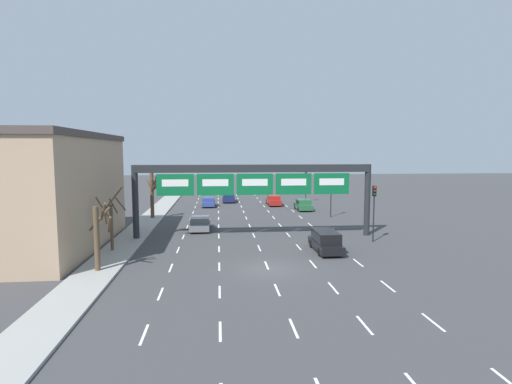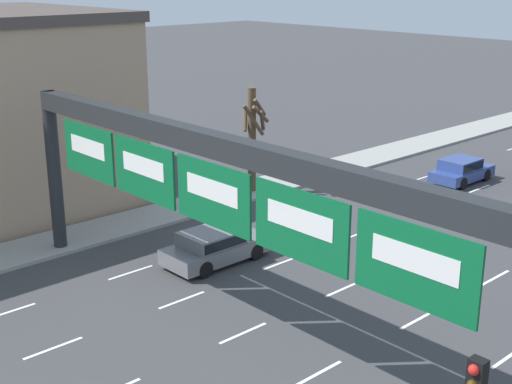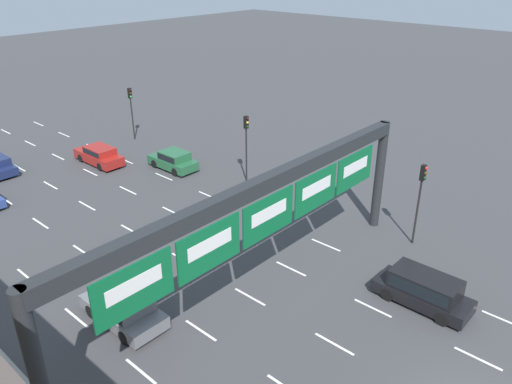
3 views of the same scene
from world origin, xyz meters
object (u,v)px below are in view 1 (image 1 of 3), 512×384
sign_gantry (255,180)px  traffic_light_far_end (374,202)px  tree_bare_closest (98,234)px  tree_bare_second (153,192)px  car_navy (229,197)px  traffic_light_mid_block (331,188)px  suv_black (326,240)px  car_grey (200,223)px  tree_bare_third (112,220)px  car_blue (209,202)px  traffic_light_near_gantry (306,181)px  car_red (274,200)px  car_green (303,204)px

sign_gantry → traffic_light_far_end: size_ratio=4.42×
sign_gantry → tree_bare_closest: size_ratio=4.88×
sign_gantry → tree_bare_second: bearing=134.1°
car_navy → traffic_light_mid_block: (11.93, -15.61, 2.85)m
suv_black → car_navy: (-6.84, 31.90, -0.19)m
sign_gantry → car_navy: (-1.69, 26.17, -4.62)m
traffic_light_mid_block → traffic_light_far_end: size_ratio=1.02×
car_grey → tree_bare_closest: bearing=-113.8°
suv_black → tree_bare_third: 16.97m
suv_black → tree_bare_second: bearing=133.4°
sign_gantry → car_blue: 22.21m
traffic_light_near_gantry → traffic_light_far_end: traffic_light_far_end is taller
tree_bare_second → tree_bare_third: size_ratio=1.09×
car_navy → traffic_light_near_gantry: 12.38m
tree_bare_third → tree_bare_closest: bearing=-84.4°
car_grey → tree_bare_closest: 14.93m
car_blue → tree_bare_third: size_ratio=0.80×
traffic_light_near_gantry → car_red: bearing=-152.1°
car_blue → traffic_light_far_end: bearing=-58.2°
car_blue → traffic_light_far_end: size_ratio=0.81×
car_green → traffic_light_mid_block: 6.89m
car_red → car_navy: bearing=146.5°
car_red → car_green: (3.30, -5.36, 0.00)m
sign_gantry → car_blue: (-4.71, 21.21, -4.63)m
tree_bare_closest → car_grey: bearing=66.2°
car_blue → car_navy: (3.02, 4.96, 0.01)m
tree_bare_closest → tree_bare_second: 20.95m
car_blue → traffic_light_near_gantry: traffic_light_near_gantry is taller
sign_gantry → car_green: sign_gantry is taller
tree_bare_third → traffic_light_far_end: bearing=3.9°
traffic_light_far_end → car_navy: bearing=112.3°
car_blue → car_green: size_ratio=0.96×
car_grey → tree_bare_third: (-6.51, -8.23, 1.82)m
traffic_light_far_end → sign_gantry: bearing=164.6°
car_navy → traffic_light_mid_block: bearing=-52.6°
sign_gantry → car_green: bearing=63.7°
sign_gantry → traffic_light_near_gantry: 26.89m
traffic_light_near_gantry → tree_bare_closest: (-21.49, -34.36, -0.87)m
traffic_light_mid_block → tree_bare_third: bearing=-145.9°
car_blue → tree_bare_second: size_ratio=0.74×
tree_bare_second → suv_black: bearing=-46.6°
traffic_light_far_end → tree_bare_third: size_ratio=1.00×
traffic_light_far_end → tree_bare_third: tree_bare_third is taller
car_red → traffic_light_mid_block: traffic_light_mid_block is taller
car_green → sign_gantry: bearing=-116.3°
tree_bare_closest → tree_bare_third: size_ratio=0.90×
car_navy → tree_bare_third: (-10.00, -30.46, 1.82)m
car_green → tree_bare_third: tree_bare_third is taller
traffic_light_mid_block → traffic_light_far_end: 13.37m
car_blue → car_green: (12.84, -4.72, 0.06)m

